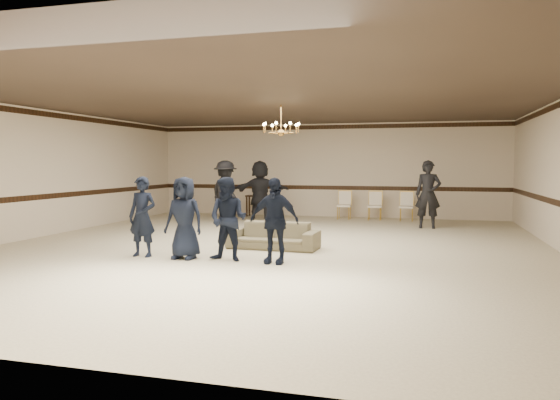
{
  "coord_description": "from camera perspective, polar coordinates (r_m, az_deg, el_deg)",
  "views": [
    {
      "loc": [
        3.23,
        -10.99,
        1.84
      ],
      "look_at": [
        0.38,
        -0.5,
        1.08
      ],
      "focal_mm": 33.83,
      "sensor_mm": 36.0,
      "label": 1
    }
  ],
  "objects": [
    {
      "name": "adult_mid",
      "position": [
        16.62,
        -2.16,
        0.96
      ],
      "size": [
        1.86,
        0.87,
        1.93
      ],
      "primitive_type": "imported",
      "rotation": [
        0.0,
        0.0,
        3.32
      ],
      "color": "black",
      "rests_on": "floor"
    },
    {
      "name": "chair_rail",
      "position": [
        18.28,
        5.0,
        1.34
      ],
      "size": [
        12.0,
        0.02,
        0.14
      ],
      "primitive_type": "cube",
      "color": "black",
      "rests_on": "wall_back"
    },
    {
      "name": "boy_c",
      "position": [
        9.96,
        -5.63,
        -2.07
      ],
      "size": [
        0.83,
        0.68,
        1.58
      ],
      "primitive_type": "imported",
      "rotation": [
        0.0,
        0.0,
        -0.1
      ],
      "color": "black",
      "rests_on": "floor"
    },
    {
      "name": "adult_right",
      "position": [
        15.47,
        15.72,
        0.59
      ],
      "size": [
        0.7,
        0.46,
        1.93
      ],
      "primitive_type": "imported",
      "rotation": [
        0.0,
        0.0,
        0.0
      ],
      "color": "black",
      "rests_on": "floor"
    },
    {
      "name": "boy_b",
      "position": [
        10.31,
        -10.31,
        -1.91
      ],
      "size": [
        0.79,
        0.53,
        1.58
      ],
      "primitive_type": "imported",
      "rotation": [
        0.0,
        0.0,
        -0.04
      ],
      "color": "black",
      "rests_on": "floor"
    },
    {
      "name": "room",
      "position": [
        11.45,
        -1.19,
        2.79
      ],
      "size": [
        12.01,
        14.01,
        3.21
      ],
      "color": "beige",
      "rests_on": "ground"
    },
    {
      "name": "boy_d",
      "position": [
        9.68,
        -0.64,
        -2.23
      ],
      "size": [
        0.95,
        0.43,
        1.58
      ],
      "primitive_type": "imported",
      "rotation": [
        0.0,
        0.0,
        -0.05
      ],
      "color": "black",
      "rests_on": "floor"
    },
    {
      "name": "banquet_chair_mid",
      "position": [
        17.31,
        10.21,
        -0.64
      ],
      "size": [
        0.46,
        0.46,
        0.92
      ],
      "primitive_type": null,
      "rotation": [
        0.0,
        0.0,
        0.03
      ],
      "color": "#F6E8CF",
      "rests_on": "floor"
    },
    {
      "name": "chandelier",
      "position": [
        12.46,
        0.11,
        8.75
      ],
      "size": [
        0.94,
        0.94,
        0.89
      ],
      "primitive_type": null,
      "color": "#B37F39",
      "rests_on": "ceiling"
    },
    {
      "name": "console_table",
      "position": [
        18.3,
        -2.31,
        -0.63
      ],
      "size": [
        0.88,
        0.38,
        0.74
      ],
      "primitive_type": "cube",
      "rotation": [
        0.0,
        0.0,
        -0.01
      ],
      "color": "black",
      "rests_on": "floor"
    },
    {
      "name": "banquet_chair_left",
      "position": [
        17.43,
        6.93,
        -0.57
      ],
      "size": [
        0.47,
        0.47,
        0.92
      ],
      "primitive_type": null,
      "rotation": [
        0.0,
        0.0,
        0.05
      ],
      "color": "#F6E8CF",
      "rests_on": "floor"
    },
    {
      "name": "crown_molding",
      "position": [
        18.3,
        5.04,
        7.86
      ],
      "size": [
        12.0,
        0.02,
        0.14
      ],
      "primitive_type": "cube",
      "color": "black",
      "rests_on": "wall_back"
    },
    {
      "name": "banquet_chair_right",
      "position": [
        17.26,
        13.52,
        -0.7
      ],
      "size": [
        0.49,
        0.49,
        0.92
      ],
      "primitive_type": null,
      "rotation": [
        0.0,
        0.0,
        -0.1
      ],
      "color": "#F6E8CF",
      "rests_on": "floor"
    },
    {
      "name": "boy_a",
      "position": [
        10.73,
        -14.66,
        -1.75
      ],
      "size": [
        0.6,
        0.41,
        1.58
      ],
      "primitive_type": "imported",
      "rotation": [
        0.0,
        0.0,
        -0.05
      ],
      "color": "black",
      "rests_on": "floor"
    },
    {
      "name": "adult_left",
      "position": [
        16.26,
        -5.93,
        0.88
      ],
      "size": [
        1.43,
        1.32,
        1.93
      ],
      "primitive_type": "imported",
      "rotation": [
        0.0,
        0.0,
        2.5
      ],
      "color": "black",
      "rests_on": "floor"
    },
    {
      "name": "settee",
      "position": [
        11.4,
        -0.73,
        -3.86
      ],
      "size": [
        1.98,
        0.84,
        0.57
      ],
      "primitive_type": "imported",
      "rotation": [
        0.0,
        0.0,
        -0.04
      ],
      "color": "brown",
      "rests_on": "floor"
    }
  ]
}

